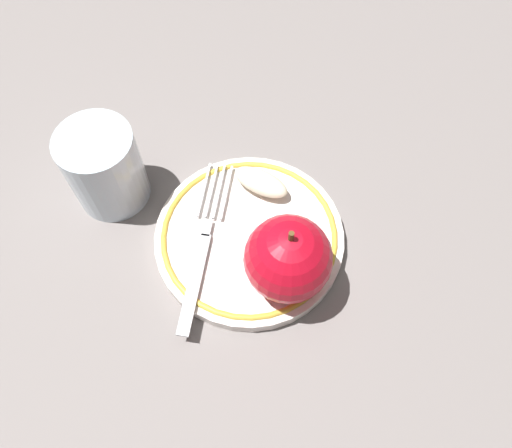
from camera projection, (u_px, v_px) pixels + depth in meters
ground_plane at (253, 235)px, 0.52m from camera, size 2.00×2.00×0.00m
plate at (256, 237)px, 0.51m from camera, size 0.19×0.19×0.02m
apple_red_whole at (293, 259)px, 0.44m from camera, size 0.08×0.08×0.09m
apple_slice_front at (265, 182)px, 0.52m from camera, size 0.07×0.05×0.02m
fork at (207, 248)px, 0.49m from camera, size 0.05×0.19×0.00m
drinking_glass at (109, 168)px, 0.50m from camera, size 0.08×0.08×0.09m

